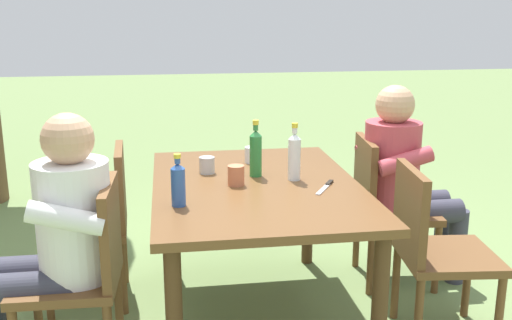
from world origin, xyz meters
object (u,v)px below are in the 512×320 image
chair_near_left (432,245)px  person_in_plaid_shirt (404,175)px  bottle_clear (294,156)px  chair_far_right (100,217)px  person_in_white_shirt (56,233)px  bottle_green (256,152)px  chair_near_right (384,202)px  chair_far_left (85,268)px  cup_glass (252,155)px  table_knife (326,186)px  backpack_by_near_side (250,204)px  cup_steel (207,165)px  bottle_blue (178,184)px  cup_terracotta (236,175)px  dining_table (256,200)px

chair_near_left → person_in_plaid_shirt: (0.64, -0.11, 0.17)m
person_in_plaid_shirt → bottle_clear: (-0.29, 0.72, 0.21)m
chair_far_right → person_in_white_shirt: person_in_white_shirt is taller
bottle_green → bottle_clear: 0.21m
chair_near_right → chair_near_left: 0.65m
chair_far_left → bottle_green: bottle_green is taller
cup_glass → table_knife: 0.60m
person_in_white_shirt → person_in_plaid_shirt: same height
person_in_white_shirt → backpack_by_near_side: size_ratio=2.88×
chair_near_right → person_in_plaid_shirt: bearing=-94.5°
bottle_clear → bottle_green: bearing=62.1°
cup_steel → cup_glass: cup_glass is taller
chair_far_right → bottle_blue: bearing=-146.1°
bottle_green → person_in_plaid_shirt: bearing=-77.7°
chair_far_left → cup_steel: 0.86m
person_in_plaid_shirt → bottle_blue: (-0.62, 1.31, 0.19)m
bottle_blue → cup_terracotta: bearing=-46.7°
bottle_green → bottle_clear: bottle_green is taller
person_in_white_shirt → cup_terracotta: size_ratio=11.75×
person_in_white_shirt → dining_table: bearing=-70.5°
person_in_white_shirt → bottle_blue: bearing=-86.3°
chair_near_left → cup_steel: (0.54, 1.04, 0.30)m
bottle_blue → cup_terracotta: size_ratio=2.36×
chair_near_right → chair_far_right: size_ratio=1.00×
person_in_plaid_shirt → bottle_blue: person_in_plaid_shirt is taller
person_in_plaid_shirt → cup_terracotta: size_ratio=11.75×
bottle_blue → bottle_clear: 0.68m
chair_near_right → person_in_plaid_shirt: 0.20m
cup_terracotta → person_in_white_shirt: bearing=110.6°
chair_near_right → table_knife: 0.71m
person_in_white_shirt → bottle_blue: (0.03, -0.53, 0.19)m
cup_glass → person_in_white_shirt: bearing=127.4°
bottle_green → chair_near_right: bearing=-75.5°
bottle_green → table_knife: 0.42m
chair_far_left → backpack_by_near_side: size_ratio=2.12×
chair_far_right → cup_terracotta: (-0.35, -0.71, 0.30)m
dining_table → table_knife: bearing=-110.2°
chair_near_left → chair_near_right: bearing=0.0°
person_in_plaid_shirt → bottle_green: (-0.20, 0.90, 0.22)m
table_knife → backpack_by_near_side: bearing=7.2°
table_knife → backpack_by_near_side: table_knife is taller
chair_near_left → person_in_plaid_shirt: bearing=-9.6°
cup_terracotta → person_in_plaid_shirt: bearing=-71.3°
chair_near_left → person_in_white_shirt: bearing=90.3°
chair_far_right → chair_near_left: 1.75m
dining_table → chair_near_left: size_ratio=1.67×
chair_far_right → bottle_blue: size_ratio=3.67×
bottle_clear → cup_glass: size_ratio=3.25×
person_in_plaid_shirt → cup_glass: (0.08, 0.88, 0.13)m
cup_terracotta → cup_glass: 0.45m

